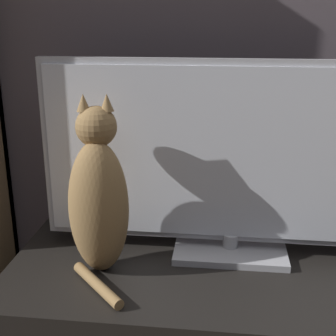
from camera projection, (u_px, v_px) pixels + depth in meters
tv at (234, 161)px, 1.31m from camera, size 1.10×0.20×0.57m
cat at (99, 199)px, 1.25m from camera, size 0.19×0.28×0.49m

